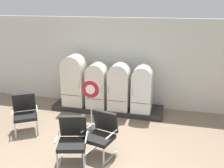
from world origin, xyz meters
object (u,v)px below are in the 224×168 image
at_px(armchair_left, 25,111).
at_px(refrigerator_2, 119,85).
at_px(armchair_center, 72,138).
at_px(refrigerator_3, 142,87).
at_px(refrigerator_1, 97,84).
at_px(armchair_right, 102,132).
at_px(refrigerator_0, 74,79).
at_px(sign_stand, 91,105).

bearing_deg(armchair_left, refrigerator_2, 37.98).
bearing_deg(armchair_center, refrigerator_3, 67.98).
bearing_deg(refrigerator_2, armchair_left, -142.02).
distance_m(refrigerator_1, armchair_right, 2.54).
bearing_deg(armchair_right, refrigerator_2, 93.08).
bearing_deg(refrigerator_0, refrigerator_2, -0.20).
bearing_deg(armchair_center, refrigerator_2, 81.34).
xyz_separation_m(armchair_left, armchair_center, (1.81, -1.02, 0.00)).
relative_size(refrigerator_1, sign_stand, 1.02).
height_order(refrigerator_1, armchair_right, refrigerator_1).
bearing_deg(refrigerator_2, refrigerator_1, 178.85).
height_order(refrigerator_2, sign_stand, refrigerator_2).
bearing_deg(refrigerator_1, armchair_left, -130.73).
xyz_separation_m(armchair_center, sign_stand, (-0.09, 1.54, 0.15)).
bearing_deg(sign_stand, refrigerator_1, 99.65).
bearing_deg(armchair_center, armchair_right, 36.96).
distance_m(refrigerator_2, refrigerator_3, 0.72).
bearing_deg(sign_stand, armchair_left, -163.33).
distance_m(refrigerator_1, refrigerator_3, 1.43).
bearing_deg(armchair_left, armchair_right, -14.50).
xyz_separation_m(refrigerator_3, armchair_center, (-1.14, -2.81, -0.36)).
distance_m(armchair_left, armchair_right, 2.44).
relative_size(refrigerator_0, armchair_right, 1.61).
relative_size(refrigerator_0, refrigerator_3, 1.15).
bearing_deg(armchair_left, armchair_center, -29.45).
xyz_separation_m(refrigerator_1, armchair_center, (0.30, -2.78, -0.36)).
xyz_separation_m(refrigerator_2, refrigerator_3, (0.72, 0.05, -0.01)).
relative_size(refrigerator_0, armchair_center, 1.61).
relative_size(refrigerator_0, sign_stand, 1.17).
relative_size(refrigerator_1, armchair_right, 1.40).
bearing_deg(refrigerator_2, armchair_right, -86.92).
distance_m(refrigerator_0, refrigerator_3, 2.21).
relative_size(refrigerator_2, armchair_left, 1.43).
xyz_separation_m(refrigerator_2, armchair_left, (-2.23, -1.74, -0.37)).
bearing_deg(refrigerator_3, refrigerator_1, -178.77).
bearing_deg(refrigerator_1, refrigerator_3, 1.23).
distance_m(refrigerator_0, refrigerator_2, 1.49).
bearing_deg(refrigerator_0, armchair_right, -55.60).
height_order(armchair_right, sign_stand, sign_stand).
height_order(armchair_center, sign_stand, sign_stand).
bearing_deg(refrigerator_2, refrigerator_3, 3.62).
relative_size(refrigerator_1, refrigerator_2, 0.98).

